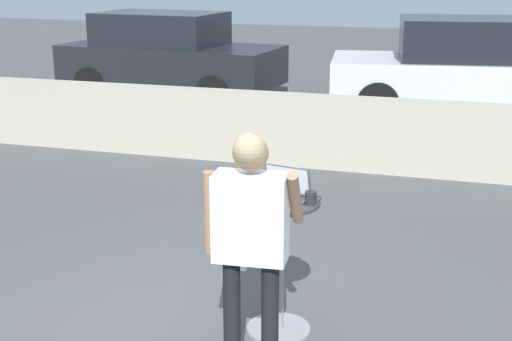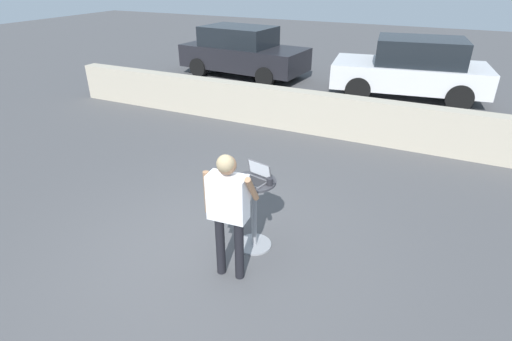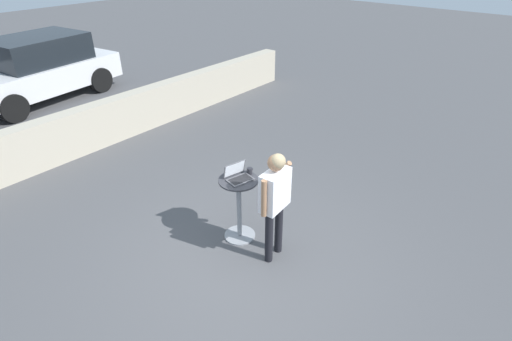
% 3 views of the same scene
% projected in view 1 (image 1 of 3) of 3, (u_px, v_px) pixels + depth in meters
% --- Properties ---
extents(pavement_kerb, '(13.62, 0.35, 0.92)m').
position_uv_depth(pavement_kerb, '(332.00, 132.00, 9.15)').
color(pavement_kerb, '#B2A893').
rests_on(pavement_kerb, ground_plane).
extents(cafe_table, '(0.56, 0.56, 1.00)m').
position_uv_depth(cafe_table, '(279.00, 258.00, 5.02)').
color(cafe_table, gray).
rests_on(cafe_table, ground_plane).
extents(laptop, '(0.40, 0.35, 0.23)m').
position_uv_depth(laptop, '(282.00, 193.00, 4.89)').
color(laptop, '#515156').
rests_on(laptop, cafe_table).
extents(coffee_mug, '(0.11, 0.08, 0.09)m').
position_uv_depth(coffee_mug, '(311.00, 198.00, 4.81)').
color(coffee_mug, '#232328').
rests_on(coffee_mug, cafe_table).
extents(standing_person, '(0.59, 0.38, 1.62)m').
position_uv_depth(standing_person, '(250.00, 228.00, 4.30)').
color(standing_person, black).
rests_on(standing_person, ground_plane).
extents(parked_car_near_street, '(4.37, 2.43, 1.66)m').
position_uv_depth(parked_car_near_street, '(459.00, 67.00, 12.13)').
color(parked_car_near_street, silver).
rests_on(parked_car_near_street, ground_plane).
extents(parked_car_further_down, '(4.37, 2.21, 1.63)m').
position_uv_depth(parked_car_further_down, '(168.00, 55.00, 13.87)').
color(parked_car_further_down, black).
rests_on(parked_car_further_down, ground_plane).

